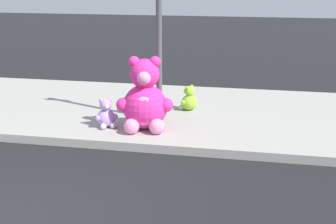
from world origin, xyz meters
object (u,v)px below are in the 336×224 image
Objects in this scene: sign_pole at (159,31)px; plush_pink_large at (145,101)px; plush_tan at (139,103)px; plush_lavender at (106,116)px; plush_lime at (189,100)px.

sign_pole is 2.43× the size of plush_pink_large.
plush_tan is (-0.37, 0.92, -0.30)m from plush_pink_large.
plush_pink_large reaches higher than plush_tan.
plush_lavender is (-0.85, -0.64, -1.48)m from sign_pole.
sign_pole is 6.16× the size of plush_lime.
plush_tan is at bearing -151.48° from plush_lime.
plush_pink_large is 2.54× the size of plush_lime.
plush_tan reaches higher than plush_lime.
sign_pole is at bearing -33.42° from plush_tan.
sign_pole reaches higher than plush_lime.
plush_lavender is 1.03m from plush_tan.
plush_pink_large is 1.56m from plush_lime.
plush_lavender is at bearing -176.22° from plush_pink_large.
plush_lime is 0.95× the size of plush_lavender.
plush_tan is (0.35, 0.96, 0.01)m from plush_lavender.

